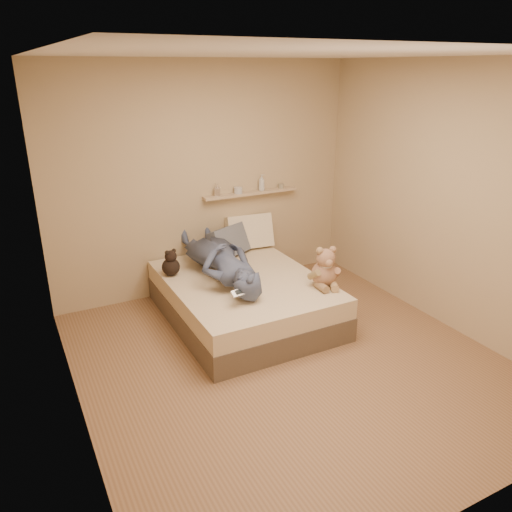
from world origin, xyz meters
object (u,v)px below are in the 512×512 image
dark_plush (171,264)px  pillow_grey (229,242)px  pillow_cream (249,232)px  wall_shelf (251,193)px  game_console (239,292)px  person (220,258)px  teddy_bear (325,270)px  bed (244,299)px

dark_plush → pillow_grey: 0.82m
pillow_cream → pillow_grey: size_ratio=1.10×
dark_plush → wall_shelf: wall_shelf is taller
pillow_grey → game_console: bearing=-110.4°
game_console → wall_shelf: 1.76m
game_console → pillow_grey: (0.46, 1.23, 0.03)m
wall_shelf → dark_plush: bearing=-158.3°
person → wall_shelf: wall_shelf is taller
pillow_cream → person: bearing=-136.6°
teddy_bear → pillow_cream: (-0.15, 1.37, 0.02)m
dark_plush → pillow_cream: 1.19m
bed → teddy_bear: teddy_bear is taller
pillow_grey → teddy_bear: bearing=-68.4°
bed → wall_shelf: wall_shelf is taller
person → wall_shelf: (0.73, 0.71, 0.46)m
bed → pillow_grey: bearing=77.5°
game_console → wall_shelf: size_ratio=0.14×
teddy_bear → dark_plush: bearing=142.4°
bed → game_console: size_ratio=11.51×
dark_plush → pillow_cream: (1.12, 0.39, 0.07)m
teddy_bear → wall_shelf: bearing=93.5°
bed → teddy_bear: bearing=-40.1°
game_console → wall_shelf: wall_shelf is taller
game_console → pillow_cream: (0.80, 1.37, 0.06)m
teddy_bear → game_console: bearing=-179.5°
bed → person: size_ratio=1.19×
game_console → pillow_grey: pillow_grey is taller
game_console → dark_plush: dark_plush is taller
pillow_grey → wall_shelf: wall_shelf is taller
game_console → dark_plush: (-0.32, 0.98, -0.01)m
teddy_bear → pillow_grey: teddy_bear is taller
person → wall_shelf: 1.12m
dark_plush → game_console: bearing=-71.8°
person → wall_shelf: size_ratio=1.34×
pillow_cream → dark_plush: bearing=-160.7°
pillow_grey → person: person is taller
bed → pillow_cream: bearing=59.5°
pillow_cream → wall_shelf: bearing=52.0°
bed → dark_plush: 0.85m
dark_plush → pillow_grey: pillow_grey is taller
game_console → person: bearing=80.2°
pillow_cream → bed: bearing=-120.5°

